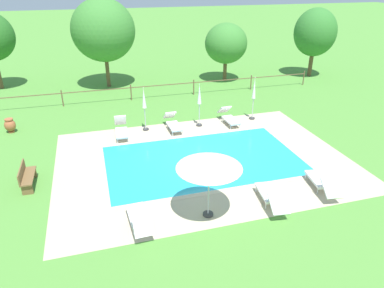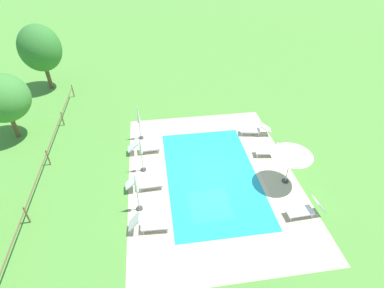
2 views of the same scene
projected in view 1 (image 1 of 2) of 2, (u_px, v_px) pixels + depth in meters
The scene contains 20 objects.
ground_plane at pixel (203, 160), 15.92m from camera, with size 160.00×160.00×0.00m, color #518E38.
pool_deck_paving at pixel (203, 160), 15.92m from camera, with size 12.80×9.28×0.01m, color #BCAD8E.
swimming_pool_water at pixel (203, 159), 15.92m from camera, with size 8.56×5.04×0.01m, color #23A8C1.
pool_coping_rim at pixel (203, 159), 15.91m from camera, with size 9.04×5.52×0.01m.
sun_lounger_north_near_steps at pixel (139, 218), 11.49m from camera, with size 0.69×1.86×1.01m.
sun_lounger_north_mid at pixel (229, 117), 19.61m from camera, with size 0.67×1.99×0.87m.
sun_lounger_north_far at pixel (173, 123), 18.84m from camera, with size 0.65×1.99×0.87m.
sun_lounger_north_end at pixel (121, 129), 18.04m from camera, with size 0.69×1.88×0.99m.
sun_lounger_south_mid at pixel (271, 196), 12.70m from camera, with size 0.86×2.10×0.77m.
sun_lounger_south_end at pixel (322, 182), 13.54m from camera, with size 0.92×2.10×0.79m.
patio_umbrella_open_by_bench at pixel (209, 163), 11.37m from camera, with size 2.18×2.18×2.27m.
patio_umbrella_closed_row_west at pixel (199, 99), 18.81m from camera, with size 0.32×0.32×2.38m.
patio_umbrella_closed_row_mid_west at pixel (254, 93), 19.70m from camera, with size 0.32×0.32×2.47m.
patio_umbrella_closed_row_centre at pixel (144, 103), 18.30m from camera, with size 0.32×0.32×2.36m.
wooden_bench_lawn_side at pixel (26, 176), 13.74m from camera, with size 0.45×1.50×0.87m.
terracotta_urn_near_fence at pixel (10, 125), 18.49m from camera, with size 0.56×0.56×0.76m.
perimeter_fence at pixel (163, 87), 23.65m from camera, with size 21.57×0.08×1.05m.
tree_far_west at pixel (226, 44), 26.51m from camera, with size 3.17×3.17×4.34m.
tree_centre at pixel (103, 30), 24.56m from camera, with size 4.41×4.41×6.17m.
tree_east_mid at pixel (315, 32), 27.55m from camera, with size 3.26×3.26×5.27m.
Camera 1 is at (-4.40, -13.33, 7.55)m, focal length 33.05 mm.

